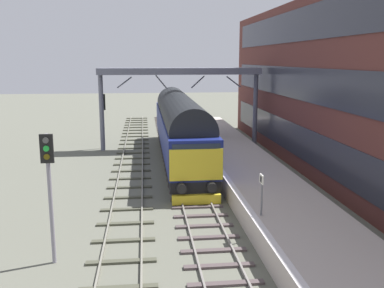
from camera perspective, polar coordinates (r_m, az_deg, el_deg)
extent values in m
plane|color=#5E5F52|center=(24.62, -0.32, -5.61)|extent=(140.00, 140.00, 0.00)
cube|color=gray|center=(24.54, -1.99, -5.49)|extent=(0.07, 60.00, 0.15)
cube|color=gray|center=(24.68, 1.34, -5.39)|extent=(0.07, 60.00, 0.15)
cube|color=#4D4142|center=(14.50, 4.51, -18.00)|extent=(2.50, 0.26, 0.09)
cube|color=#4D4142|center=(15.56, 3.63, -15.83)|extent=(2.50, 0.26, 0.09)
cube|color=#4D4142|center=(16.65, 2.88, -13.94)|extent=(2.50, 0.26, 0.09)
cube|color=#4D4142|center=(17.75, 2.24, -12.28)|extent=(2.50, 0.26, 0.09)
cube|color=#4D4142|center=(18.87, 1.67, -10.81)|extent=(2.50, 0.26, 0.09)
cube|color=#4D4142|center=(20.00, 1.18, -9.51)|extent=(2.50, 0.26, 0.09)
cube|color=#4D4142|center=(21.14, 0.74, -8.35)|extent=(2.50, 0.26, 0.09)
cube|color=#4D4142|center=(22.29, 0.35, -7.30)|extent=(2.50, 0.26, 0.09)
cube|color=#4D4142|center=(23.44, 0.00, -6.36)|extent=(2.50, 0.26, 0.09)
cube|color=#4D4142|center=(24.61, -0.32, -5.51)|extent=(2.50, 0.26, 0.09)
cube|color=#4D4142|center=(25.78, -0.61, -4.73)|extent=(2.50, 0.26, 0.09)
cube|color=#4D4142|center=(26.95, -0.87, -4.03)|extent=(2.50, 0.26, 0.09)
cube|color=#4D4142|center=(28.13, -1.11, -3.38)|extent=(2.50, 0.26, 0.09)
cube|color=#4D4142|center=(29.31, -1.33, -2.78)|extent=(2.50, 0.26, 0.09)
cube|color=#4D4142|center=(30.50, -1.53, -2.23)|extent=(2.50, 0.26, 0.09)
cube|color=#4D4142|center=(31.69, -1.72, -1.72)|extent=(2.50, 0.26, 0.09)
cube|color=#4D4142|center=(32.88, -1.89, -1.25)|extent=(2.50, 0.26, 0.09)
cube|color=#4D4142|center=(34.07, -2.05, -0.81)|extent=(2.50, 0.26, 0.09)
cube|color=#4D4142|center=(35.27, -2.21, -0.40)|extent=(2.50, 0.26, 0.09)
cube|color=#4D4142|center=(36.46, -2.35, -0.01)|extent=(2.50, 0.26, 0.09)
cube|color=#4D4142|center=(37.66, -2.48, 0.34)|extent=(2.50, 0.26, 0.09)
cube|color=#4D4142|center=(38.87, -2.60, 0.68)|extent=(2.50, 0.26, 0.09)
cube|color=#4D4142|center=(40.07, -2.72, 1.00)|extent=(2.50, 0.26, 0.09)
cube|color=#4D4142|center=(41.27, -2.83, 1.29)|extent=(2.50, 0.26, 0.09)
cube|color=#4D4142|center=(42.48, -2.93, 1.58)|extent=(2.50, 0.26, 0.09)
cube|color=#4D4142|center=(43.68, -3.03, 1.84)|extent=(2.50, 0.26, 0.09)
cube|color=#4D4142|center=(44.89, -3.12, 2.09)|extent=(2.50, 0.26, 0.09)
cube|color=#4D4142|center=(46.10, -3.21, 2.33)|extent=(2.50, 0.26, 0.09)
cube|color=#4D4142|center=(47.31, -3.29, 2.56)|extent=(2.50, 0.26, 0.09)
cube|color=#4D4142|center=(48.51, -3.37, 2.77)|extent=(2.50, 0.26, 0.09)
cube|color=#4D4142|center=(49.72, -3.45, 2.97)|extent=(2.50, 0.26, 0.09)
cube|color=#4D4142|center=(50.94, -3.52, 3.17)|extent=(2.50, 0.26, 0.09)
cube|color=#4D4142|center=(52.15, -3.59, 3.35)|extent=(2.50, 0.26, 0.09)
cube|color=#4D4142|center=(53.36, -3.65, 3.53)|extent=(2.50, 0.26, 0.09)
cube|color=gray|center=(24.53, -9.98, -5.67)|extent=(0.07, 60.00, 0.15)
cube|color=gray|center=(24.48, -6.61, -5.61)|extent=(0.07, 60.00, 0.15)
cube|color=#464637|center=(14.42, -9.72, -18.33)|extent=(2.50, 0.26, 0.09)
cube|color=#464637|center=(16.02, -9.35, -15.14)|extent=(2.50, 0.26, 0.09)
cube|color=#464637|center=(17.67, -9.05, -12.53)|extent=(2.50, 0.26, 0.09)
cube|color=#464637|center=(19.35, -8.81, -10.37)|extent=(2.50, 0.26, 0.09)
cube|color=#464637|center=(21.05, -8.61, -8.56)|extent=(2.50, 0.26, 0.09)
cube|color=#464637|center=(22.77, -8.44, -7.03)|extent=(2.50, 0.26, 0.09)
cube|color=#464637|center=(24.50, -8.30, -5.71)|extent=(2.50, 0.26, 0.09)
cube|color=#464637|center=(26.25, -8.18, -4.56)|extent=(2.50, 0.26, 0.09)
cube|color=#464637|center=(28.00, -8.07, -3.56)|extent=(2.50, 0.26, 0.09)
cube|color=#464637|center=(29.76, -7.97, -2.67)|extent=(2.50, 0.26, 0.09)
cube|color=#464637|center=(31.53, -7.89, -1.89)|extent=(2.50, 0.26, 0.09)
cube|color=#464637|center=(33.31, -7.81, -1.18)|extent=(2.50, 0.26, 0.09)
cube|color=#464637|center=(35.08, -7.74, -0.55)|extent=(2.50, 0.26, 0.09)
cube|color=#464637|center=(36.87, -7.68, 0.02)|extent=(2.50, 0.26, 0.09)
cube|color=#464637|center=(38.65, -7.63, 0.53)|extent=(2.50, 0.26, 0.09)
cube|color=#464637|center=(40.44, -7.58, 1.01)|extent=(2.50, 0.26, 0.09)
cube|color=#464637|center=(42.23, -7.53, 1.44)|extent=(2.50, 0.26, 0.09)
cube|color=#464637|center=(44.02, -7.49, 1.83)|extent=(2.50, 0.26, 0.09)
cube|color=#464637|center=(45.82, -7.45, 2.20)|extent=(2.50, 0.26, 0.09)
cube|color=#464637|center=(47.62, -7.41, 2.54)|extent=(2.50, 0.26, 0.09)
cube|color=#464637|center=(49.41, -7.38, 2.85)|extent=(2.50, 0.26, 0.09)
cube|color=#464637|center=(51.21, -7.35, 3.14)|extent=(2.50, 0.26, 0.09)
cube|color=#464637|center=(53.02, -7.32, 3.41)|extent=(2.50, 0.26, 0.09)
cube|color=#BAAEA3|center=(25.10, 7.90, -4.20)|extent=(4.00, 44.00, 1.00)
cube|color=silver|center=(24.59, 3.74, -3.23)|extent=(0.30, 44.00, 0.01)
cube|color=brown|center=(27.44, 20.66, 6.93)|extent=(5.26, 39.28, 10.84)
cube|color=#31323C|center=(26.78, 15.08, -0.24)|extent=(0.06, 36.13, 2.02)
cube|color=#31323C|center=(26.33, 15.48, 7.49)|extent=(0.06, 36.13, 2.02)
cube|color=#31323C|center=(26.37, 15.90, 15.35)|extent=(0.06, 36.13, 2.02)
cube|color=black|center=(30.69, -1.60, -0.66)|extent=(2.56, 19.15, 0.60)
cube|color=navy|center=(30.44, -1.61, 1.82)|extent=(2.70, 19.15, 2.10)
cylinder|color=black|center=(30.26, -1.62, 4.12)|extent=(2.56, 17.62, 2.57)
cube|color=yellow|center=(21.09, 0.57, -2.79)|extent=(2.65, 0.08, 1.58)
cube|color=#232D3D|center=(20.94, 0.57, -0.84)|extent=(2.38, 0.04, 0.64)
cube|color=#232D3D|center=(30.53, 0.95, 2.43)|extent=(0.04, 13.41, 0.44)
cylinder|color=black|center=(21.11, -1.40, -5.88)|extent=(0.48, 0.35, 0.48)
cylinder|color=black|center=(21.28, 2.65, -5.74)|extent=(0.48, 0.35, 0.48)
cube|color=yellow|center=(21.52, 0.58, -7.31)|extent=(2.43, 0.36, 0.47)
cylinder|color=black|center=(23.22, 0.02, -5.31)|extent=(1.64, 1.04, 1.04)
cylinder|color=black|center=(24.27, -0.27, -4.58)|extent=(1.64, 1.04, 1.04)
cylinder|color=black|center=(25.33, -0.53, -3.91)|extent=(1.64, 1.04, 1.04)
cylinder|color=black|center=(36.23, -2.34, 0.68)|extent=(1.64, 1.04, 1.04)
cylinder|color=black|center=(37.31, -2.46, 0.98)|extent=(1.64, 1.04, 1.04)
cylinder|color=black|center=(38.39, -2.57, 1.27)|extent=(1.64, 1.04, 1.04)
cylinder|color=gray|center=(15.75, -18.24, -7.07)|extent=(0.14, 0.14, 4.65)
cube|color=black|center=(15.24, -18.70, -0.58)|extent=(0.44, 0.10, 0.99)
cylinder|color=#50504E|center=(15.13, -18.82, 0.46)|extent=(0.20, 0.06, 0.20)
cylinder|color=green|center=(15.18, -18.75, -0.57)|extent=(0.20, 0.06, 0.20)
cylinder|color=#53470A|center=(15.24, -18.69, -1.60)|extent=(0.20, 0.06, 0.20)
cylinder|color=gray|center=(35.23, -11.67, 2.93)|extent=(0.14, 0.14, 4.41)
cube|color=black|center=(34.99, -11.78, 5.46)|extent=(0.44, 0.10, 1.27)
cylinder|color=#500807|center=(34.89, -11.82, 6.16)|extent=(0.20, 0.06, 0.20)
cylinder|color=#53470A|center=(34.91, -11.80, 5.70)|extent=(0.20, 0.06, 0.20)
cylinder|color=white|center=(34.94, -11.78, 5.24)|extent=(0.20, 0.06, 0.20)
cylinder|color=#0A3E13|center=(34.97, -11.77, 4.79)|extent=(0.20, 0.06, 0.20)
cylinder|color=slate|center=(17.28, 9.24, -6.70)|extent=(0.08, 0.08, 1.67)
cube|color=white|center=(17.09, 9.21, -4.62)|extent=(0.05, 0.44, 0.36)
cube|color=black|center=(17.08, 9.12, -4.62)|extent=(0.01, 0.20, 0.24)
cylinder|color=slate|center=(34.46, -11.88, 4.03)|extent=(0.36, 0.36, 5.95)
cylinder|color=slate|center=(35.46, 8.37, 4.35)|extent=(0.36, 0.36, 5.95)
cube|color=slate|center=(34.18, -1.64, 9.63)|extent=(12.70, 2.00, 0.50)
cylinder|color=slate|center=(34.13, -8.94, 8.07)|extent=(1.19, 0.10, 0.91)
cylinder|color=slate|center=(34.12, -4.06, 8.18)|extent=(0.97, 0.10, 1.15)
cylinder|color=slate|center=(34.36, 0.78, 8.22)|extent=(1.10, 0.10, 1.01)
cylinder|color=slate|center=(34.84, 5.53, 8.21)|extent=(1.18, 0.10, 0.91)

